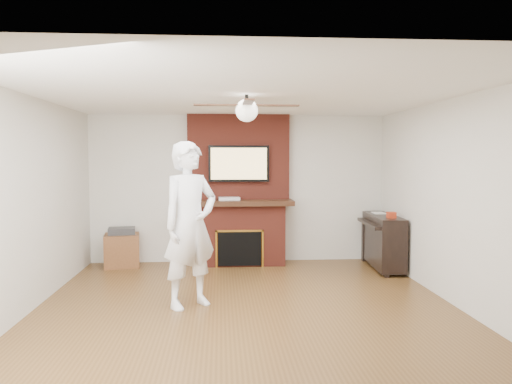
{
  "coord_description": "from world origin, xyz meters",
  "views": [
    {
      "loc": [
        -0.3,
        -5.75,
        1.79
      ],
      "look_at": [
        0.17,
        0.9,
        1.32
      ],
      "focal_mm": 35.0,
      "sensor_mm": 36.0,
      "label": 1
    }
  ],
  "objects": [
    {
      "name": "person",
      "position": [
        -0.67,
        0.17,
        0.99
      ],
      "size": [
        0.87,
        0.82,
        1.97
      ],
      "primitive_type": "imported",
      "rotation": [
        0.0,
        0.0,
        0.64
      ],
      "color": "white",
      "rests_on": "ground"
    },
    {
      "name": "piano",
      "position": [
        2.29,
        2.0,
        0.46
      ],
      "size": [
        0.56,
        1.34,
        0.95
      ],
      "rotation": [
        0.0,
        0.0,
        -0.06
      ],
      "color": "black",
      "rests_on": "ground"
    },
    {
      "name": "cable_box",
      "position": [
        -0.16,
        2.45,
        1.1
      ],
      "size": [
        0.36,
        0.22,
        0.05
      ],
      "primitive_type": "cube",
      "rotation": [
        0.0,
        0.0,
        0.08
      ],
      "color": "silver",
      "rests_on": "fireplace"
    },
    {
      "name": "ceiling_fan",
      "position": [
        -0.0,
        0.0,
        2.33
      ],
      "size": [
        1.21,
        1.21,
        0.31
      ],
      "color": "black",
      "rests_on": "room_shell"
    },
    {
      "name": "fireplace",
      "position": [
        0.0,
        2.55,
        1.0
      ],
      "size": [
        1.78,
        0.64,
        2.5
      ],
      "color": "maroon",
      "rests_on": "ground"
    },
    {
      "name": "candle_green",
      "position": [
        0.03,
        2.32,
        0.04
      ],
      "size": [
        0.07,
        0.07,
        0.08
      ],
      "primitive_type": "cylinder",
      "color": "#327E3B",
      "rests_on": "ground"
    },
    {
      "name": "room_shell",
      "position": [
        0.0,
        0.0,
        1.25
      ],
      "size": [
        5.36,
        5.86,
        2.86
      ],
      "color": "#4F3317",
      "rests_on": "ground"
    },
    {
      "name": "side_table",
      "position": [
        -1.92,
        2.48,
        0.29
      ],
      "size": [
        0.63,
        0.63,
        0.63
      ],
      "rotation": [
        0.0,
        0.0,
        0.16
      ],
      "color": "brown",
      "rests_on": "ground"
    },
    {
      "name": "candle_cream",
      "position": [
        0.01,
        2.31,
        0.06
      ],
      "size": [
        0.08,
        0.08,
        0.12
      ],
      "primitive_type": "cylinder",
      "color": "beige",
      "rests_on": "ground"
    },
    {
      "name": "candle_orange",
      "position": [
        -0.22,
        2.34,
        0.06
      ],
      "size": [
        0.07,
        0.07,
        0.11
      ],
      "primitive_type": "cylinder",
      "color": "orange",
      "rests_on": "ground"
    },
    {
      "name": "candle_blue",
      "position": [
        0.21,
        2.36,
        0.04
      ],
      "size": [
        0.06,
        0.06,
        0.08
      ],
      "primitive_type": "cylinder",
      "color": "#305F92",
      "rests_on": "ground"
    },
    {
      "name": "tv",
      "position": [
        0.0,
        2.5,
        1.68
      ],
      "size": [
        1.0,
        0.08,
        0.6
      ],
      "color": "black",
      "rests_on": "fireplace"
    }
  ]
}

